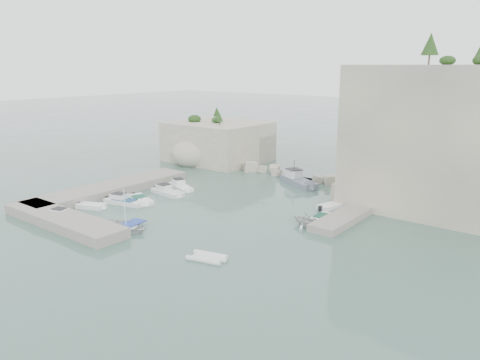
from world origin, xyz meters
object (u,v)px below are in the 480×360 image
Objects in this scene: tender_east_d at (351,202)px; rowboat at (126,230)px; motorboat_b at (168,194)px; tender_east_b at (321,220)px; motorboat_c at (140,202)px; motorboat_a at (181,189)px; inflatable_dinghy at (207,259)px; motorboat_f at (65,220)px; tender_east_c at (334,208)px; tender_east_a at (306,226)px; work_boat at (298,185)px; motorboat_d at (125,204)px; motorboat_e at (91,208)px.

rowboat is at bearing 131.78° from tender_east_d.
motorboat_b is 1.47× the size of tender_east_b.
motorboat_a is at bearing 113.96° from motorboat_c.
inflatable_dinghy is 0.96× the size of tender_east_b.
motorboat_a and motorboat_f have the same top height.
tender_east_c is at bearing 52.21° from motorboat_c.
tender_east_a is 0.73× the size of tender_east_d.
inflatable_dinghy is at bearing -10.57° from motorboat_f.
motorboat_a is at bearing 17.73° from rowboat.
tender_east_a reaches higher than motorboat_b.
motorboat_c is 26.81m from tender_east_d.
work_boat reaches higher than tender_east_a.
motorboat_c is 2.02m from motorboat_d.
work_boat reaches higher than motorboat_a.
tender_east_d is (21.05, 11.82, 0.00)m from motorboat_b.
tender_east_b is at bearing 8.08° from motorboat_e.
motorboat_e is 32.33m from tender_east_d.
tender_east_a is (21.40, 5.04, 0.00)m from motorboat_c.
inflatable_dinghy is 1.12× the size of tender_east_a.
motorboat_a is 22.12m from tender_east_a.
motorboat_d is 0.76× the size of work_boat.
tender_east_a reaches higher than tender_east_c.
work_boat is (4.24, 27.90, 0.00)m from rowboat.
tender_east_a reaches higher than rowboat.
motorboat_c is at bearing 138.43° from tender_east_c.
motorboat_a is at bearing 108.84° from motorboat_b.
motorboat_e is at bearing 144.85° from tender_east_c.
tender_east_c is at bearing -8.45° from work_boat.
motorboat_b reaches higher than tender_east_b.
rowboat is at bearing -28.05° from motorboat_c.
motorboat_a and motorboat_d have the same top height.
inflatable_dinghy is (19.91, 1.78, 0.00)m from motorboat_f.
work_boat is at bearing 51.81° from tender_east_d.
tender_east_a is (21.24, 0.46, 0.00)m from motorboat_b.
tender_east_d is (14.16, 24.24, 0.00)m from rowboat.
motorboat_a is 13.46m from motorboat_e.
inflatable_dinghy is 21.33m from tender_east_c.
motorboat_c is 1.01× the size of rowboat.
rowboat is 11.91m from inflatable_dinghy.
motorboat_c is (0.54, -7.79, 0.00)m from motorboat_a.
motorboat_e is (-1.81, -3.64, 0.00)m from motorboat_d.
motorboat_f is (-0.22, -8.15, 0.00)m from motorboat_d.
tender_east_d is 10.58m from work_boat.
motorboat_a is 1.74× the size of tender_east_a.
motorboat_e is (-2.00, -13.32, 0.00)m from motorboat_a.
motorboat_b is at bearing 20.83° from rowboat.
motorboat_d is 28.56m from tender_east_d.
tender_east_d is at bearing 70.38° from inflatable_dinghy.
inflatable_dinghy is at bearing -30.11° from motorboat_d.
rowboat is (7.79, -5.96, 0.00)m from motorboat_d.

